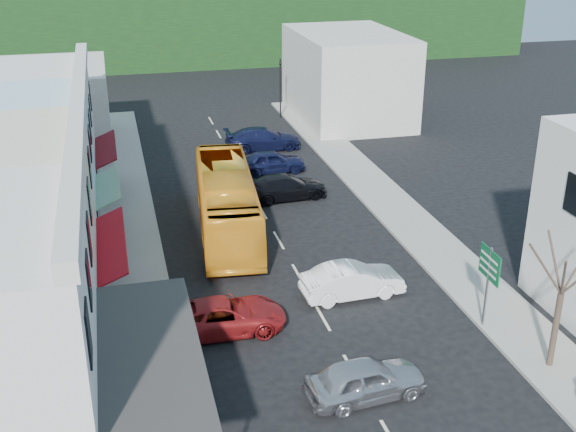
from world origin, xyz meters
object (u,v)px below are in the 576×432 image
object	(u,v)px
pedestrian_left	(114,314)
traffic_signal	(280,88)
direction_sign	(487,289)
bus	(227,204)
car_silver	(366,380)
car_white	(352,282)
car_red	(224,316)
street_tree	(561,294)

from	to	relation	value
pedestrian_left	traffic_signal	size ratio (longest dim) A/B	0.35
direction_sign	traffic_signal	world-z (taller)	traffic_signal
bus	car_silver	world-z (taller)	bus
car_white	direction_sign	xyz separation A→B (m)	(4.38, -3.84, 1.12)
car_white	direction_sign	distance (m)	5.93
car_red	traffic_signal	bearing A→B (deg)	-16.33
pedestrian_left	traffic_signal	world-z (taller)	traffic_signal
car_silver	car_red	bearing A→B (deg)	30.45
bus	traffic_signal	distance (m)	23.29
bus	pedestrian_left	bearing A→B (deg)	-118.24
bus	car_white	xyz separation A→B (m)	(4.18, -8.42, -0.85)
bus	direction_sign	size ratio (longest dim) A/B	3.19
car_red	traffic_signal	size ratio (longest dim) A/B	0.95
bus	car_white	world-z (taller)	bus
direction_sign	pedestrian_left	bearing A→B (deg)	169.70
car_white	traffic_signal	bearing A→B (deg)	-10.50
bus	car_red	distance (m)	10.11
direction_sign	street_tree	bearing A→B (deg)	-70.10
bus	car_silver	size ratio (longest dim) A/B	2.64
bus	direction_sign	world-z (taller)	direction_sign
street_tree	traffic_signal	size ratio (longest dim) A/B	1.31
bus	car_silver	distance (m)	15.64
car_white	street_tree	world-z (taller)	street_tree
car_white	car_red	bearing A→B (deg)	101.07
traffic_signal	car_red	bearing A→B (deg)	81.20
car_red	direction_sign	distance (m)	10.68
traffic_signal	car_white	bearing A→B (deg)	91.14
bus	pedestrian_left	distance (m)	11.05
bus	pedestrian_left	size ratio (longest dim) A/B	6.82
car_silver	street_tree	world-z (taller)	street_tree
car_silver	pedestrian_left	size ratio (longest dim) A/B	2.59
bus	direction_sign	distance (m)	14.95
direction_sign	street_tree	size ratio (longest dim) A/B	0.57
car_silver	street_tree	xyz separation A→B (m)	(7.34, -0.00, 2.47)
car_white	street_tree	bearing A→B (deg)	-145.24
street_tree	car_red	bearing A→B (deg)	154.13
car_red	car_silver	bearing A→B (deg)	-142.44
car_white	car_red	distance (m)	6.16
direction_sign	street_tree	world-z (taller)	street_tree
direction_sign	car_white	bearing A→B (deg)	140.30
car_silver	street_tree	distance (m)	7.74
car_white	car_red	world-z (taller)	same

